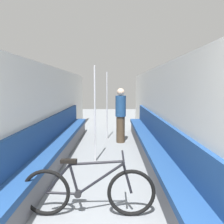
{
  "coord_description": "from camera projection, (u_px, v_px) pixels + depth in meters",
  "views": [
    {
      "loc": [
        0.2,
        -0.61,
        1.63
      ],
      "look_at": [
        0.17,
        3.18,
        1.18
      ],
      "focal_mm": 35.0,
      "sensor_mm": 36.0,
      "label": 1
    }
  ],
  "objects": [
    {
      "name": "bench_seat_row_left",
      "position": [
        56.0,
        147.0,
        4.75
      ],
      "size": [
        0.41,
        6.46,
        0.96
      ],
      "color": "#5B5B60",
      "rests_on": "ground"
    },
    {
      "name": "wall_right",
      "position": [
        165.0,
        115.0,
        4.52
      ],
      "size": [
        0.1,
        10.97,
        2.09
      ],
      "primitive_type": "cube",
      "color": "silver",
      "rests_on": "ground"
    },
    {
      "name": "grab_pole_far",
      "position": [
        95.0,
        116.0,
        4.65
      ],
      "size": [
        0.08,
        0.08,
        2.07
      ],
      "color": "gray",
      "rests_on": "ground"
    },
    {
      "name": "bench_seat_row_right",
      "position": [
        152.0,
        147.0,
        4.73
      ],
      "size": [
        0.41,
        6.46,
        0.96
      ],
      "color": "#5B5B60",
      "rests_on": "ground"
    },
    {
      "name": "grab_pole_near",
      "position": [
        107.0,
        107.0,
        6.73
      ],
      "size": [
        0.08,
        0.08,
        2.07
      ],
      "color": "gray",
      "rests_on": "ground"
    },
    {
      "name": "bicycle",
      "position": [
        88.0,
        191.0,
        2.73
      ],
      "size": [
        1.68,
        0.46,
        0.79
      ],
      "rotation": [
        0.0,
        0.0,
        -0.22
      ],
      "color": "black",
      "rests_on": "ground"
    },
    {
      "name": "wall_left",
      "position": [
        43.0,
        115.0,
        4.54
      ],
      "size": [
        0.1,
        10.97,
        2.09
      ],
      "primitive_type": "cube",
      "color": "silver",
      "rests_on": "ground"
    },
    {
      "name": "passenger_standing",
      "position": [
        121.0,
        115.0,
        6.31
      ],
      "size": [
        0.3,
        0.3,
        1.58
      ],
      "rotation": [
        0.0,
        0.0,
        -3.13
      ],
      "color": "#473828",
      "rests_on": "ground"
    }
  ]
}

